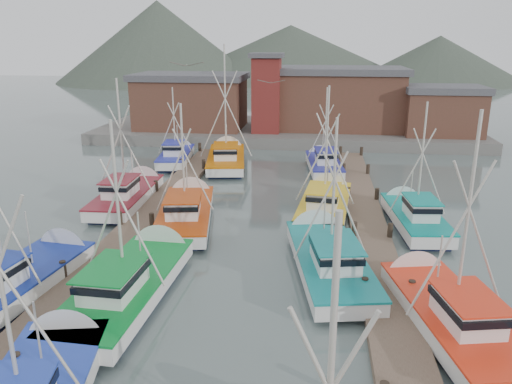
# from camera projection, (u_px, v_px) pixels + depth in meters

# --- Properties ---
(ground) EXTENTS (260.00, 260.00, 0.00)m
(ground) POSITION_uv_depth(u_px,v_px,m) (237.00, 275.00, 24.73)
(ground) COLOR #51615F
(ground) RESTS_ON ground
(dock_left) EXTENTS (2.30, 46.00, 1.50)m
(dock_left) POSITION_uv_depth(u_px,v_px,m) (131.00, 234.00, 29.33)
(dock_left) COLOR brown
(dock_left) RESTS_ON ground
(dock_right) EXTENTS (2.30, 46.00, 1.50)m
(dock_right) POSITION_uv_depth(u_px,v_px,m) (373.00, 246.00, 27.68)
(dock_right) COLOR brown
(dock_right) RESTS_ON ground
(quay) EXTENTS (44.00, 16.00, 1.20)m
(quay) POSITION_uv_depth(u_px,v_px,m) (286.00, 131.00, 59.64)
(quay) COLOR slate
(quay) RESTS_ON ground
(shed_left) EXTENTS (12.72, 8.48, 6.20)m
(shed_left) POSITION_uv_depth(u_px,v_px,m) (191.00, 100.00, 57.94)
(shed_left) COLOR brown
(shed_left) RESTS_ON quay
(shed_center) EXTENTS (14.84, 9.54, 6.90)m
(shed_center) POSITION_uv_depth(u_px,v_px,m) (339.00, 97.00, 57.73)
(shed_center) COLOR brown
(shed_center) RESTS_ON quay
(shed_right) EXTENTS (8.48, 6.36, 5.20)m
(shed_right) POSITION_uv_depth(u_px,v_px,m) (442.00, 110.00, 53.84)
(shed_right) COLOR brown
(shed_right) RESTS_ON quay
(lookout_tower) EXTENTS (3.60, 3.60, 8.50)m
(lookout_tower) POSITION_uv_depth(u_px,v_px,m) (267.00, 93.00, 54.63)
(lookout_tower) COLOR maroon
(lookout_tower) RESTS_ON quay
(distant_hills) EXTENTS (175.00, 140.00, 42.00)m
(distant_hills) POSITION_uv_depth(u_px,v_px,m) (261.00, 80.00, 142.49)
(distant_hills) COLOR #475345
(distant_hills) RESTS_ON ground
(boat_4) EXTENTS (3.77, 10.36, 9.12)m
(boat_4) POSITION_uv_depth(u_px,v_px,m) (132.00, 282.00, 22.54)
(boat_4) COLOR #101837
(boat_4) RESTS_ON ground
(boat_5) EXTENTS (4.81, 10.37, 8.76)m
(boat_5) POSITION_uv_depth(u_px,v_px,m) (327.00, 258.00, 25.03)
(boat_5) COLOR #101837
(boat_5) RESTS_ON ground
(boat_6) EXTENTS (4.08, 9.98, 8.82)m
(boat_6) POSITION_uv_depth(u_px,v_px,m) (18.00, 281.00, 22.57)
(boat_6) COLOR #101837
(boat_6) RESTS_ON ground
(boat_7) EXTENTS (4.65, 9.59, 9.71)m
(boat_7) POSITION_uv_depth(u_px,v_px,m) (446.00, 311.00, 20.10)
(boat_7) COLOR #101837
(boat_7) RESTS_ON ground
(boat_8) EXTENTS (4.63, 10.24, 8.51)m
(boat_8) POSITION_uv_depth(u_px,v_px,m) (187.00, 211.00, 31.74)
(boat_8) COLOR #101837
(boat_8) RESTS_ON ground
(boat_9) EXTENTS (3.90, 9.78, 9.34)m
(boat_9) POSITION_uv_depth(u_px,v_px,m) (325.00, 204.00, 33.20)
(boat_9) COLOR #101837
(boat_9) RESTS_ON ground
(boat_10) EXTENTS (3.94, 9.42, 9.58)m
(boat_10) POSITION_uv_depth(u_px,v_px,m) (129.00, 194.00, 35.28)
(boat_10) COLOR #101837
(boat_10) RESTS_ON ground
(boat_11) EXTENTS (3.42, 8.50, 8.46)m
(boat_11) POSITION_uv_depth(u_px,v_px,m) (413.00, 216.00, 30.96)
(boat_11) COLOR #101837
(boat_11) RESTS_ON ground
(boat_12) EXTENTS (4.66, 10.53, 11.74)m
(boat_12) POSITION_uv_depth(u_px,v_px,m) (226.00, 158.00, 45.96)
(boat_12) COLOR #101837
(boat_12) RESTS_ON ground
(boat_13) EXTENTS (3.43, 8.58, 8.02)m
(boat_13) POSITION_uv_depth(u_px,v_px,m) (323.00, 164.00, 43.84)
(boat_13) COLOR #101837
(boat_13) RESTS_ON ground
(boat_14) EXTENTS (3.44, 8.43, 7.71)m
(boat_14) POSITION_uv_depth(u_px,v_px,m) (177.00, 156.00, 46.88)
(boat_14) COLOR #101837
(boat_14) RESTS_ON ground
(gull_near) EXTENTS (1.55, 0.64, 0.24)m
(gull_near) POSITION_uv_depth(u_px,v_px,m) (187.00, 65.00, 21.55)
(gull_near) COLOR gray
(gull_near) RESTS_ON ground
(gull_far) EXTENTS (1.54, 0.61, 0.24)m
(gull_far) POSITION_uv_depth(u_px,v_px,m) (271.00, 82.00, 27.82)
(gull_far) COLOR gray
(gull_far) RESTS_ON ground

